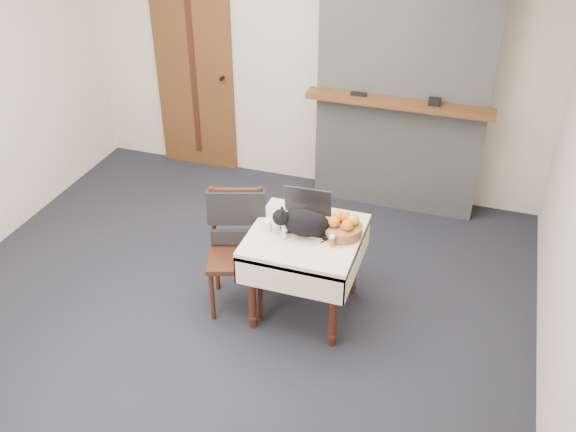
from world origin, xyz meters
name	(u,v)px	position (x,y,z in m)	size (l,w,h in m)	color
ground	(235,297)	(0.00, 0.00, 0.00)	(4.50, 4.50, 0.00)	black
room_shell	(249,59)	(0.00, 0.46, 1.76)	(4.52, 4.01, 2.61)	beige
door	(194,73)	(-1.20, 1.97, 1.00)	(0.82, 0.10, 2.00)	brown
chimney	(405,72)	(0.90, 1.85, 1.30)	(1.62, 0.48, 2.60)	gray
side_table	(305,246)	(0.56, 0.04, 0.59)	(0.78, 0.78, 0.70)	#3B1A10
laptop	(305,216)	(0.51, 0.15, 0.76)	(0.36, 0.31, 0.26)	#B7B7BC
cat	(305,223)	(0.56, 0.01, 0.80)	(0.48, 0.28, 0.23)	black
cream_jar	(268,225)	(0.29, -0.01, 0.74)	(0.07, 0.07, 0.08)	white
pill_bottle	(332,240)	(0.77, -0.05, 0.74)	(0.04, 0.04, 0.08)	#B05915
fruit_basket	(343,227)	(0.81, 0.11, 0.76)	(0.27, 0.27, 0.16)	#98683D
desk_clutter	(335,234)	(0.76, 0.08, 0.70)	(0.13, 0.01, 0.01)	black
chair	(237,233)	(0.03, 0.03, 0.59)	(0.53, 0.52, 0.93)	#3B1A10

